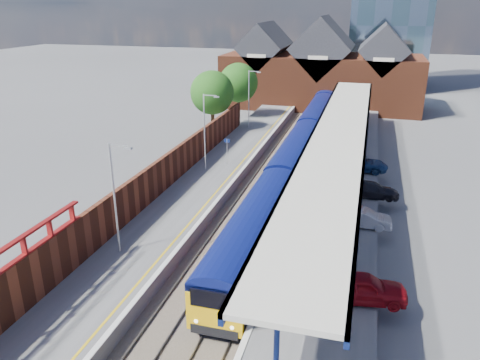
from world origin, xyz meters
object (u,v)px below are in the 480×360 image
Objects in this scene: train at (308,133)px; lamp_post_b at (116,192)px; parked_car_red at (363,287)px; lamp_post_c at (206,127)px; parked_car_silver at (363,218)px; platform_sign at (227,147)px; lamp_post_d at (250,96)px; parked_car_dark at (372,190)px; parked_car_blue at (361,164)px.

lamp_post_b is (-7.86, -27.43, 2.87)m from train.
parked_car_red is (6.71, -28.67, -0.35)m from train.
parked_car_silver is at bearing -30.33° from lamp_post_c.
parked_car_silver is (-0.23, 8.86, -0.13)m from parked_car_red.
platform_sign is 16.65m from parked_car_silver.
lamp_post_c is 1.81× the size of parked_car_silver.
lamp_post_c is at bearing -90.00° from lamp_post_d.
lamp_post_c reaches higher than parked_car_red.
lamp_post_c is 1.67× the size of parked_car_dark.
train is 17.03× the size of parked_car_silver.
lamp_post_c is 15.50m from parked_car_dark.
parked_car_silver is at bearing -38.68° from platform_sign.
parked_car_red is at bearing -178.81° from parked_car_silver.
train is 15.86m from parked_car_dark.
parked_car_dark is 6.34m from parked_car_blue.
lamp_post_b is at bearing 131.03° from parked_car_dark.
lamp_post_c is 16.95m from parked_car_silver.
parked_car_silver is 11.86m from parked_car_blue.
train is 14.16m from lamp_post_c.
lamp_post_b reaches higher than platform_sign.
lamp_post_d is at bearing 37.74° from parked_car_dark.
train is 13.70× the size of parked_car_blue.
parked_car_blue is (12.44, 1.46, -1.02)m from platform_sign.
train is at bearing -30.21° from lamp_post_d.
lamp_post_d is at bearing 15.02° from parked_car_red.
parked_car_dark is (0.53, 5.60, -0.03)m from parked_car_silver.
lamp_post_d is 1.67× the size of parked_car_dark.
lamp_post_b is 16.57m from parked_car_silver.
lamp_post_d is at bearing 49.26° from parked_car_blue.
parked_car_red is at bearing -49.82° from lamp_post_c.
lamp_post_b is at bearing 76.46° from parked_car_red.
lamp_post_b is at bearing -90.00° from lamp_post_d.
lamp_post_b is 20.17m from parked_car_dark.
train reaches higher than parked_car_blue.
parked_car_red is (14.57, -17.25, -3.22)m from lamp_post_c.
parked_car_silver is 0.80× the size of parked_car_blue.
parked_car_dark is (14.86, 13.21, -3.38)m from lamp_post_b.
train is 9.42× the size of lamp_post_c.
parked_car_red reaches higher than parked_car_silver.
parked_car_silver is at bearing -71.89° from train.
train is 9.95m from parked_car_blue.
train is at bearing 4.53° from parked_car_red.
parked_car_blue is (-0.54, 11.84, 0.03)m from parked_car_silver.
train is at bearing 25.64° from parked_car_dark.
parked_car_blue is (13.80, -12.54, -3.32)m from lamp_post_d.
lamp_post_c is 1.45× the size of parked_car_blue.
platform_sign is 12.56m from parked_car_blue.
parked_car_silver is at bearing -7.15° from parked_car_red.
lamp_post_d is 18.94m from parked_car_blue.
lamp_post_c reaches higher than parked_car_blue.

